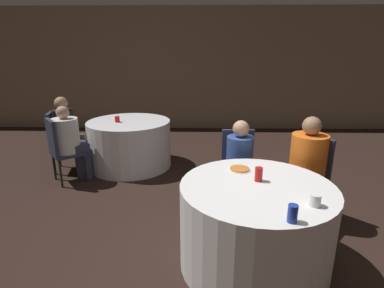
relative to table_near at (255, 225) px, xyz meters
name	(u,v)px	position (x,y,z in m)	size (l,w,h in m)	color
ground_plane	(234,258)	(-0.16, 0.04, -0.38)	(16.00, 16.00, 0.00)	black
wall_back	(213,70)	(-0.16, 4.95, 1.02)	(16.00, 0.06, 2.80)	gray
table_near	(255,225)	(0.00, 0.00, 0.00)	(1.30, 1.30, 0.76)	white
table_far	(130,144)	(-1.61, 2.36, 0.00)	(1.32, 1.32, 0.76)	silver
chair_near_north	(238,163)	(-0.02, 1.07, 0.17)	(0.41, 0.41, 0.94)	#2D3347
chair_near_northeast	(310,173)	(0.73, 0.78, 0.17)	(0.57, 0.57, 0.94)	#2D3347
chair_far_southwest	(59,146)	(-2.45, 1.68, 0.17)	(0.56, 0.56, 0.94)	#2D3347
chair_far_west	(59,137)	(-2.67, 2.14, 0.17)	(0.48, 0.47, 0.94)	#2D3347
person_blue_shirt	(240,169)	(-0.02, 0.89, 0.16)	(0.31, 0.49, 1.09)	black
person_white_shirt	(71,142)	(-2.32, 1.78, 0.19)	(0.51, 0.49, 1.11)	#33384C
person_orange_shirt	(304,171)	(0.62, 0.67, 0.24)	(0.50, 0.50, 1.19)	#4C4238
person_black_shirt	(70,135)	(-2.50, 2.17, 0.20)	(0.49, 0.35, 1.17)	#4C4238
pizza_plate_near	(240,169)	(-0.11, 0.34, 0.39)	(0.21, 0.21, 0.02)	white
soda_can_red	(259,174)	(0.02, 0.09, 0.44)	(0.07, 0.07, 0.12)	red
soda_can_blue	(293,214)	(0.12, -0.55, 0.44)	(0.07, 0.07, 0.12)	#1E38A5
cup_near	(315,200)	(0.35, -0.34, 0.42)	(0.08, 0.08, 0.09)	white
cup_far	(117,119)	(-1.77, 2.28, 0.42)	(0.07, 0.07, 0.09)	red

